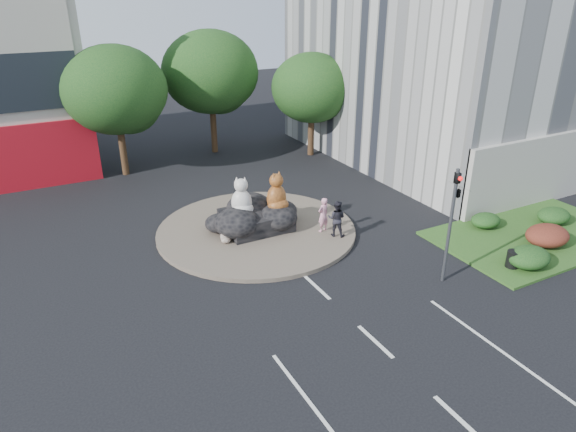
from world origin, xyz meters
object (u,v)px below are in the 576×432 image
Objects in this scene: cat_tabby at (276,191)px; kitten_white at (289,221)px; kitten_calico at (225,233)px; pedestrian_dark at (337,218)px; litter_bin at (513,259)px; cat_white at (241,196)px; pedestrian_pink at (323,215)px.

cat_tabby is 1.67m from kitten_white.
kitten_calico is at bearing 167.97° from cat_tabby.
kitten_white is 2.53m from pedestrian_dark.
pedestrian_dark is 8.08m from litter_bin.
kitten_white is (3.43, -0.00, -0.09)m from kitten_calico.
kitten_calico is 1.22× the size of litter_bin.
pedestrian_dark is at bearing -74.97° from kitten_white.
kitten_calico is at bearing -118.02° from cat_white.
cat_tabby reaches higher than pedestrian_dark.
cat_tabby is at bearing -55.67° from pedestrian_pink.
kitten_calico is (-2.97, -0.44, -1.45)m from cat_tabby.
pedestrian_dark is (1.65, -1.85, 0.54)m from kitten_white.
cat_white is at bearing 148.67° from cat_tabby.
litter_bin is at bearing -14.07° from cat_white.
cat_tabby is (1.74, -0.34, 0.03)m from cat_white.
cat_tabby reaches higher than cat_white.
kitten_calico is at bearing 142.36° from litter_bin.
cat_tabby is 2.67× the size of litter_bin.
cat_white is 12.71m from litter_bin.
cat_white is 0.97× the size of cat_tabby.
kitten_white is 10.53m from litter_bin.
litter_bin is (5.56, -6.85, -0.59)m from pedestrian_pink.
pedestrian_dark is at bearing -10.14° from kitten_calico.
cat_tabby is at bearing 109.43° from kitten_white.
pedestrian_dark is at bearing 130.67° from litter_bin.
cat_tabby reaches higher than kitten_calico.
cat_white is at bearing 133.84° from kitten_white.
pedestrian_dark is 2.40× the size of litter_bin.
cat_white is 2.03m from kitten_calico.
cat_white is 1.08× the size of pedestrian_dark.
pedestrian_pink reaches higher than kitten_white.
kitten_calico is 13.04m from litter_bin.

